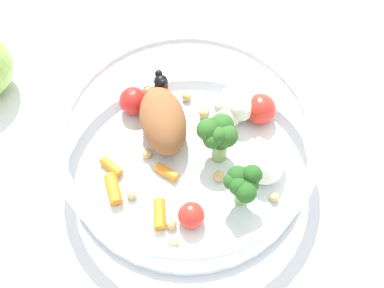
# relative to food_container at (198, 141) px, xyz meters

# --- Properties ---
(ground_plane) EXTENTS (2.40, 2.40, 0.00)m
(ground_plane) POSITION_rel_food_container_xyz_m (-0.01, -0.01, -0.03)
(ground_plane) COLOR white
(food_container) EXTENTS (0.25, 0.25, 0.06)m
(food_container) POSITION_rel_food_container_xyz_m (0.00, 0.00, 0.00)
(food_container) COLOR white
(food_container) RESTS_ON ground_plane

